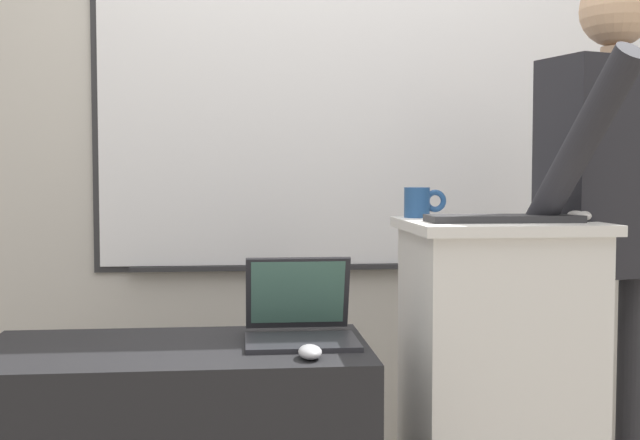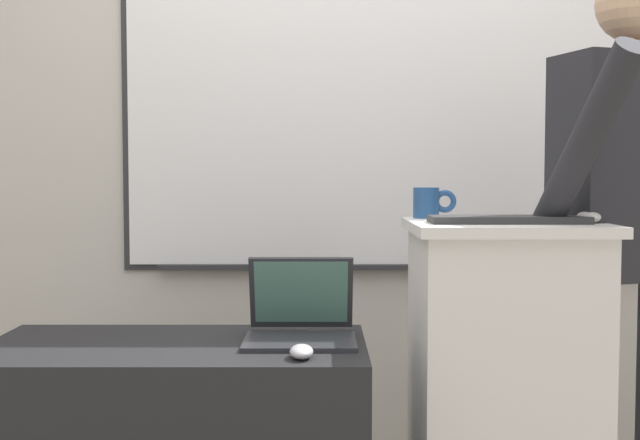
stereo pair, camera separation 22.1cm
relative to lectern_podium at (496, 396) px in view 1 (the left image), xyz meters
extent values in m
cube|color=beige|center=(-0.39, 1.07, 0.86)|extent=(6.40, 0.12, 2.77)
cube|color=#2D2D30|center=(-0.14, 1.00, 0.89)|extent=(2.37, 0.02, 1.27)
cube|color=white|center=(-0.14, 1.00, 0.89)|extent=(2.32, 0.02, 1.22)
cube|color=#2D2D30|center=(-0.14, 0.98, 0.27)|extent=(2.09, 0.04, 0.02)
cube|color=silver|center=(0.00, 0.00, -0.02)|extent=(0.49, 0.46, 1.01)
cube|color=silver|center=(0.00, 0.00, 0.50)|extent=(0.54, 0.50, 0.03)
cylinder|color=#333338|center=(0.27, 0.04, -0.09)|extent=(0.13, 0.13, 0.87)
cylinder|color=#333338|center=(0.50, 0.12, -0.09)|extent=(0.13, 0.13, 0.87)
cube|color=#232328|center=(0.39, 0.08, 0.67)|extent=(0.48, 0.34, 0.65)
cylinder|color=tan|center=(0.39, 0.08, 1.02)|extent=(0.09, 0.09, 0.04)
sphere|color=tan|center=(0.39, 0.08, 1.15)|extent=(0.22, 0.22, 0.22)
cylinder|color=#232328|center=(0.15, -0.18, 0.71)|extent=(0.22, 0.45, 0.54)
cube|color=#28282D|center=(-0.58, -0.10, 0.19)|extent=(0.31, 0.23, 0.01)
cube|color=#28282D|center=(-0.58, 0.06, 0.31)|extent=(0.30, 0.09, 0.22)
cube|color=#4C7A6B|center=(-0.58, 0.05, 0.31)|extent=(0.27, 0.07, 0.19)
cube|color=#2D2D30|center=(-0.01, -0.06, 0.53)|extent=(0.43, 0.14, 0.02)
ellipsoid|color=#BCBCC1|center=(-0.57, -0.27, 0.20)|extent=(0.06, 0.10, 0.03)
ellipsoid|color=silver|center=(0.22, -0.06, 0.53)|extent=(0.06, 0.10, 0.03)
cylinder|color=#234C84|center=(-0.20, 0.18, 0.56)|extent=(0.08, 0.08, 0.09)
torus|color=#234C84|center=(-0.14, 0.18, 0.57)|extent=(0.07, 0.02, 0.07)
camera|label=1|loc=(-0.75, -2.26, 0.65)|focal=45.00mm
camera|label=2|loc=(-0.52, -2.27, 0.65)|focal=45.00mm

